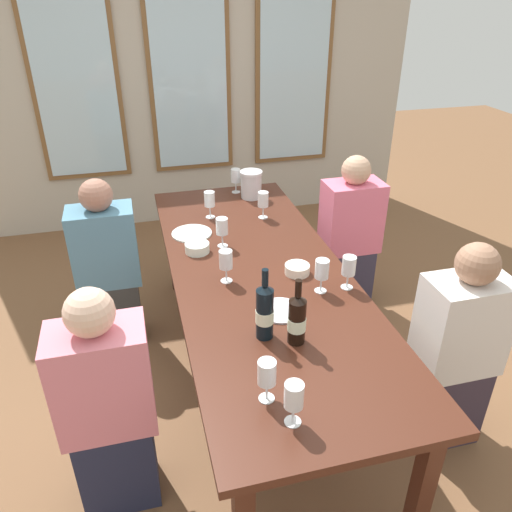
{
  "coord_description": "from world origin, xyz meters",
  "views": [
    {
      "loc": [
        -0.58,
        -2.17,
        2.08
      ],
      "look_at": [
        0.0,
        0.07,
        0.79
      ],
      "focal_mm": 35.01,
      "sensor_mm": 36.0,
      "label": 1
    }
  ],
  "objects": [
    {
      "name": "ground_plane",
      "position": [
        0.0,
        0.0,
        0.0
      ],
      "size": [
        12.0,
        12.0,
        0.0
      ],
      "primitive_type": "plane",
      "color": "brown"
    },
    {
      "name": "back_wall_with_windows",
      "position": [
        0.0,
        2.41,
        1.45
      ],
      "size": [
        4.1,
        0.1,
        2.9
      ],
      "color": "#B7AF9D",
      "rests_on": "ground"
    },
    {
      "name": "dining_table",
      "position": [
        0.0,
        0.0,
        0.67
      ],
      "size": [
        0.9,
        2.44,
        0.74
      ],
      "color": "#482216",
      "rests_on": "ground"
    },
    {
      "name": "white_plate_0",
      "position": [
        0.0,
        -0.38,
        0.74
      ],
      "size": [
        0.2,
        0.2,
        0.01
      ],
      "primitive_type": "cylinder",
      "color": "white",
      "rests_on": "dining_table"
    },
    {
      "name": "white_plate_1",
      "position": [
        -0.28,
        0.52,
        0.74
      ],
      "size": [
        0.24,
        0.24,
        0.01
      ],
      "primitive_type": "cylinder",
      "color": "white",
      "rests_on": "dining_table"
    },
    {
      "name": "metal_pitcher",
      "position": [
        0.2,
        0.99,
        0.84
      ],
      "size": [
        0.16,
        0.16,
        0.19
      ],
      "color": "silver",
      "rests_on": "dining_table"
    },
    {
      "name": "wine_bottle_0",
      "position": [
        -0.12,
        -0.53,
        0.87
      ],
      "size": [
        0.08,
        0.08,
        0.33
      ],
      "color": "black",
      "rests_on": "dining_table"
    },
    {
      "name": "wine_bottle_1",
      "position": [
        -0.0,
        -0.6,
        0.85
      ],
      "size": [
        0.08,
        0.08,
        0.3
      ],
      "color": "black",
      "rests_on": "dining_table"
    },
    {
      "name": "tasting_bowl_0",
      "position": [
        -0.28,
        0.29,
        0.77
      ],
      "size": [
        0.14,
        0.14,
        0.05
      ],
      "primitive_type": "cylinder",
      "color": "white",
      "rests_on": "dining_table"
    },
    {
      "name": "tasting_bowl_1",
      "position": [
        0.18,
        -0.07,
        0.76
      ],
      "size": [
        0.13,
        0.13,
        0.05
      ],
      "primitive_type": "cylinder",
      "color": "white",
      "rests_on": "dining_table"
    },
    {
      "name": "wine_glass_0",
      "position": [
        -0.19,
        -0.06,
        0.86
      ],
      "size": [
        0.07,
        0.07,
        0.17
      ],
      "color": "white",
      "rests_on": "dining_table"
    },
    {
      "name": "wine_glass_1",
      "position": [
        -0.13,
        0.32,
        0.86
      ],
      "size": [
        0.07,
        0.07,
        0.17
      ],
      "color": "white",
      "rests_on": "dining_table"
    },
    {
      "name": "wine_glass_2",
      "position": [
        -0.21,
        -0.89,
        0.86
      ],
      "size": [
        0.07,
        0.07,
        0.17
      ],
      "color": "white",
      "rests_on": "dining_table"
    },
    {
      "name": "wine_glass_3",
      "position": [
        -0.13,
        0.73,
        0.86
      ],
      "size": [
        0.07,
        0.07,
        0.17
      ],
      "color": "white",
      "rests_on": "dining_table"
    },
    {
      "name": "wine_glass_4",
      "position": [
        0.12,
        1.11,
        0.86
      ],
      "size": [
        0.07,
        0.07,
        0.17
      ],
      "color": "white",
      "rests_on": "dining_table"
    },
    {
      "name": "wine_glass_5",
      "position": [
        0.19,
        0.64,
        0.86
      ],
      "size": [
        0.07,
        0.07,
        0.17
      ],
      "color": "white",
      "rests_on": "dining_table"
    },
    {
      "name": "wine_glass_6",
      "position": [
        0.38,
        -0.27,
        0.86
      ],
      "size": [
        0.07,
        0.07,
        0.17
      ],
      "color": "white",
      "rests_on": "dining_table"
    },
    {
      "name": "wine_glass_7",
      "position": [
        0.24,
        -0.26,
        0.86
      ],
      "size": [
        0.07,
        0.07,
        0.17
      ],
      "color": "white",
      "rests_on": "dining_table"
    },
    {
      "name": "wine_glass_8",
      "position": [
        -0.15,
        -1.02,
        0.86
      ],
      "size": [
        0.07,
        0.07,
        0.17
      ],
      "color": "white",
      "rests_on": "dining_table"
    },
    {
      "name": "seated_person_0",
      "position": [
        -0.8,
        -0.58,
        0.53
      ],
      "size": [
        0.38,
        0.24,
        1.11
      ],
      "color": "#21243D",
      "rests_on": "ground"
    },
    {
      "name": "seated_person_1",
      "position": [
        0.8,
        -0.63,
        0.53
      ],
      "size": [
        0.38,
        0.24,
        1.11
      ],
      "color": "#362B38",
      "rests_on": "ground"
    },
    {
      "name": "seated_person_2",
      "position": [
        -0.8,
        0.59,
        0.53
      ],
      "size": [
        0.38,
        0.24,
        1.11
      ],
      "color": "#343635",
      "rests_on": "ground"
    },
    {
      "name": "seated_person_3",
      "position": [
        0.8,
        0.61,
        0.53
      ],
      "size": [
        0.38,
        0.24,
        1.11
      ],
      "color": "#322F42",
      "rests_on": "ground"
    }
  ]
}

